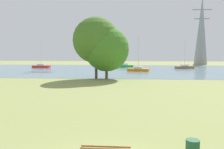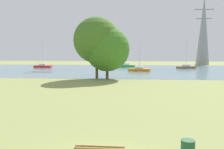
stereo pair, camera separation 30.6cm
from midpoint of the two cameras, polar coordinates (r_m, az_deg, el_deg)
The scene contains 9 objects.
ground_plane at distance 30.60m, azimuth 3.25°, elevation -2.80°, with size 160.00×160.00×0.00m, color #8C9351.
water_surface at distance 58.44m, azimuth 4.24°, elevation 1.13°, with size 140.00×40.00×0.02m, color slate.
sailboat_orange at distance 54.33m, azimuth 6.67°, elevation 1.27°, with size 5.02×2.64×7.46m.
sailboat_green at distance 67.91m, azimuth 3.41°, elevation 2.13°, with size 4.98×2.29×7.68m.
sailboat_red at distance 68.60m, azimuth -15.88°, elevation 1.96°, with size 4.87×1.75×7.14m.
sailboat_brown at distance 65.48m, azimuth 17.22°, elevation 1.77°, with size 5.01×2.54×7.67m.
tree_east_far at distance 38.98m, azimuth -3.43°, elevation 8.08°, with size 7.41×7.41×9.89m.
tree_west_near at distance 38.56m, azimuth -0.93°, elevation 6.04°, with size 7.16×7.16×8.37m.
electricity_pylon at distance 88.17m, azimuth 20.88°, elevation 9.73°, with size 6.40×4.40×23.02m.
Camera 2 is at (1.22, -8.25, 4.38)m, focal length 38.69 mm.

